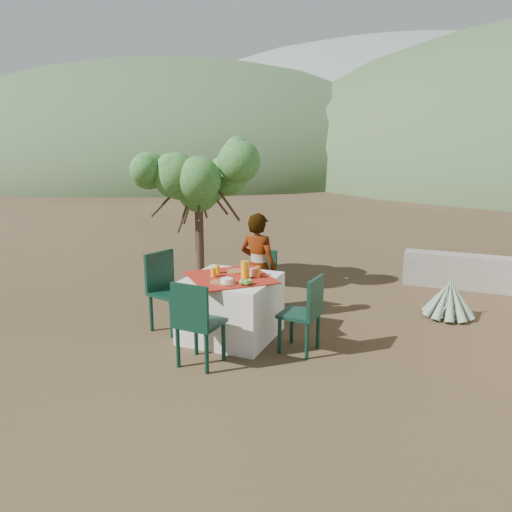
{
  "coord_description": "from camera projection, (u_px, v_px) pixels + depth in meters",
  "views": [
    {
      "loc": [
        3.11,
        -5.11,
        2.37
      ],
      "look_at": [
        0.79,
        0.49,
        0.95
      ],
      "focal_mm": 35.0,
      "sensor_mm": 36.0,
      "label": 1
    }
  ],
  "objects": [
    {
      "name": "ground",
      "position": [
        183.0,
        332.0,
        6.3
      ],
      "size": [
        160.0,
        160.0,
        0.0
      ],
      "primitive_type": "plane",
      "color": "#3B291A",
      "rests_on": "ground"
    },
    {
      "name": "table",
      "position": [
        231.0,
        307.0,
        6.05
      ],
      "size": [
        1.3,
        1.3,
        0.76
      ],
      "color": "silver",
      "rests_on": "ground"
    },
    {
      "name": "chair_far",
      "position": [
        260.0,
        278.0,
        6.9
      ],
      "size": [
        0.46,
        0.46,
        0.89
      ],
      "rotation": [
        0.0,
        0.0,
        -0.15
      ],
      "color": "black",
      "rests_on": "ground"
    },
    {
      "name": "chair_near",
      "position": [
        196.0,
        320.0,
        5.21
      ],
      "size": [
        0.46,
        0.46,
        0.94
      ],
      "rotation": [
        0.0,
        0.0,
        3.08
      ],
      "color": "black",
      "rests_on": "ground"
    },
    {
      "name": "chair_left",
      "position": [
        167.0,
        287.0,
        6.29
      ],
      "size": [
        0.56,
        0.56,
        0.99
      ],
      "rotation": [
        0.0,
        0.0,
        1.31
      ],
      "color": "black",
      "rests_on": "ground"
    },
    {
      "name": "chair_right",
      "position": [
        306.0,
        311.0,
        5.58
      ],
      "size": [
        0.45,
        0.45,
        0.89
      ],
      "rotation": [
        0.0,
        0.0,
        4.62
      ],
      "color": "black",
      "rests_on": "ground"
    },
    {
      "name": "person",
      "position": [
        258.0,
        267.0,
        6.59
      ],
      "size": [
        0.58,
        0.43,
        1.44
      ],
      "primitive_type": "imported",
      "rotation": [
        0.0,
        0.0,
        2.97
      ],
      "color": "#8C6651",
      "rests_on": "ground"
    },
    {
      "name": "shrub_tree",
      "position": [
        204.0,
        186.0,
        7.8
      ],
      "size": [
        1.78,
        1.74,
        2.09
      ],
      "color": "#483624",
      "rests_on": "ground"
    },
    {
      "name": "agave",
      "position": [
        449.0,
        300.0,
        6.76
      ],
      "size": [
        0.7,
        0.7,
        0.74
      ],
      "rotation": [
        0.0,
        0.0,
        0.42
      ],
      "color": "gray",
      "rests_on": "ground"
    },
    {
      "name": "stone_wall",
      "position": [
        488.0,
        274.0,
        7.95
      ],
      "size": [
        2.6,
        0.35,
        0.55
      ],
      "primitive_type": "cube",
      "color": "gray",
      "rests_on": "ground"
    },
    {
      "name": "hill_near_left",
      "position": [
        181.0,
        169.0,
        39.99
      ],
      "size": [
        40.0,
        40.0,
        16.0
      ],
      "primitive_type": "ellipsoid",
      "color": "#34502D",
      "rests_on": "ground"
    },
    {
      "name": "hill_far_center",
      "position": [
        396.0,
        161.0,
        54.54
      ],
      "size": [
        60.0,
        60.0,
        24.0
      ],
      "primitive_type": "ellipsoid",
      "color": "slate",
      "rests_on": "ground"
    },
    {
      "name": "plate_far",
      "position": [
        235.0,
        271.0,
        6.21
      ],
      "size": [
        0.24,
        0.24,
        0.01
      ],
      "primitive_type": "cylinder",
      "color": "brown",
      "rests_on": "table"
    },
    {
      "name": "plate_near",
      "position": [
        219.0,
        282.0,
        5.73
      ],
      "size": [
        0.2,
        0.2,
        0.01
      ],
      "primitive_type": "cylinder",
      "color": "brown",
      "rests_on": "table"
    },
    {
      "name": "glass_far",
      "position": [
        218.0,
        269.0,
        6.12
      ],
      "size": [
        0.06,
        0.06,
        0.1
      ],
      "primitive_type": "cylinder",
      "color": "#FFA310",
      "rests_on": "table"
    },
    {
      "name": "glass_near",
      "position": [
        213.0,
        272.0,
        5.96
      ],
      "size": [
        0.07,
        0.07,
        0.11
      ],
      "primitive_type": "cylinder",
      "color": "#FFA310",
      "rests_on": "table"
    },
    {
      "name": "juice_pitcher",
      "position": [
        245.0,
        270.0,
        5.88
      ],
      "size": [
        0.1,
        0.1,
        0.21
      ],
      "primitive_type": "cylinder",
      "color": "#FFA310",
      "rests_on": "table"
    },
    {
      "name": "bowl_plate",
      "position": [
        227.0,
        283.0,
        5.69
      ],
      "size": [
        0.22,
        0.22,
        0.01
      ],
      "primitive_type": "cylinder",
      "color": "brown",
      "rests_on": "table"
    },
    {
      "name": "white_bowl",
      "position": [
        227.0,
        280.0,
        5.68
      ],
      "size": [
        0.14,
        0.14,
        0.05
      ],
      "primitive_type": "cylinder",
      "color": "white",
      "rests_on": "bowl_plate"
    },
    {
      "name": "jar_left",
      "position": [
        257.0,
        274.0,
        5.92
      ],
      "size": [
        0.06,
        0.06,
        0.1
      ],
      "primitive_type": "cylinder",
      "color": "orange",
      "rests_on": "table"
    },
    {
      "name": "jar_right",
      "position": [
        258.0,
        270.0,
        6.06
      ],
      "size": [
        0.07,
        0.07,
        0.1
      ],
      "primitive_type": "cylinder",
      "color": "orange",
      "rests_on": "table"
    },
    {
      "name": "napkin_holder",
      "position": [
        253.0,
        273.0,
        5.98
      ],
      "size": [
        0.08,
        0.05,
        0.1
      ],
      "primitive_type": "cube",
      "rotation": [
        0.0,
        0.0,
        -0.03
      ],
      "color": "white",
      "rests_on": "table"
    },
    {
      "name": "fruit_cluster",
      "position": [
        246.0,
        282.0,
        5.64
      ],
      "size": [
        0.14,
        0.13,
        0.07
      ],
      "color": "olive",
      "rests_on": "table"
    }
  ]
}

